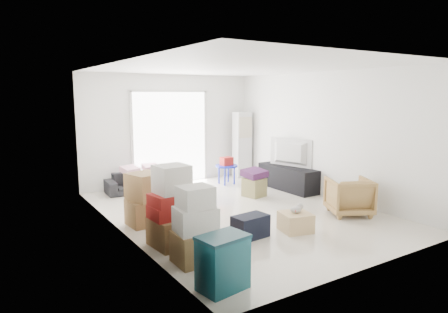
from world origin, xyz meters
name	(u,v)px	position (x,y,z in m)	size (l,w,h in m)	color
room_shell	(238,141)	(0.00, 0.00, 1.35)	(4.98, 6.48, 3.18)	beige
sliding_door	(170,134)	(0.00, 2.98, 1.24)	(2.10, 0.04, 2.33)	white
ac_tower	(242,145)	(1.95, 2.65, 0.88)	(0.45, 0.30, 1.75)	silver
tv_console	(288,178)	(2.00, 0.85, 0.27)	(0.49, 1.63, 0.54)	black
television	(288,163)	(2.00, 0.85, 0.62)	(1.14, 0.65, 0.15)	black
sofa	(140,179)	(-1.00, 2.50, 0.30)	(1.54, 0.45, 0.60)	#222226
pillow_left	(130,164)	(-1.25, 2.47, 0.67)	(0.42, 0.33, 0.13)	#F2B0C2
pillow_right	(150,162)	(-0.74, 2.51, 0.66)	(0.34, 0.27, 0.12)	#F2B0C2
armchair	(349,195)	(1.62, -1.28, 0.38)	(0.74, 0.69, 0.76)	#9D7A45
storage_bins	(223,262)	(-1.90, -2.47, 0.32)	(0.61, 0.47, 0.64)	#13505B
box_stack_a	(196,229)	(-1.80, -1.64, 0.46)	(0.56, 0.47, 1.03)	olive
box_stack_b	(172,211)	(-1.80, -0.93, 0.52)	(0.67, 0.64, 1.20)	olive
box_stack_c	(146,200)	(-1.77, 0.20, 0.44)	(0.64, 0.64, 0.90)	olive
loose_box	(183,213)	(-1.19, -0.06, 0.17)	(0.41, 0.41, 0.34)	olive
duffel_bag	(250,226)	(-0.64, -1.28, 0.18)	(0.55, 0.33, 0.35)	black
ottoman	(254,187)	(0.95, 0.74, 0.20)	(0.41, 0.41, 0.41)	#989258
blanket	(254,175)	(0.95, 0.74, 0.48)	(0.45, 0.45, 0.14)	#491D49
kids_table	(227,165)	(1.10, 2.09, 0.49)	(0.56, 0.56, 0.68)	#1320B9
toy_walker	(180,189)	(-0.35, 1.80, 0.11)	(0.32, 0.29, 0.39)	silver
wood_crate	(295,222)	(0.15, -1.44, 0.15)	(0.46, 0.46, 0.31)	tan
plush_bunny	(297,209)	(0.18, -1.43, 0.37)	(0.28, 0.16, 0.14)	#B2ADA8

